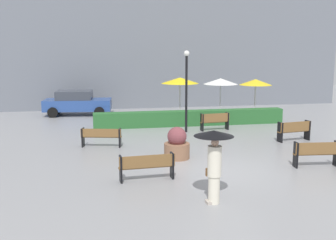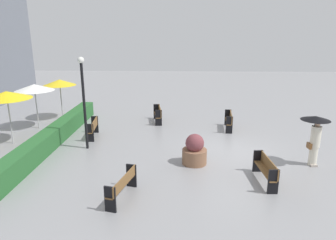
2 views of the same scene
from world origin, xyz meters
The scene contains 15 objects.
ground_plane centered at (0.00, 0.00, 0.00)m, with size 60.00×60.00×0.00m, color gray.
bench_far_left centered at (-4.16, 4.23, 0.49)m, with size 1.76×0.73×0.82m.
bench_near_right centered at (3.34, -0.23, 0.55)m, with size 1.65×0.49×0.92m.
bench_back_row centered at (1.74, 6.81, 0.53)m, with size 1.56×0.50×0.90m.
bench_far_right centered at (4.59, 3.74, 0.53)m, with size 1.64×0.60×0.92m.
bench_near_left centered at (-2.83, -0.59, 0.51)m, with size 1.82×0.45×0.86m.
pedestrian_with_umbrella centered at (-1.29, -2.79, 1.38)m, with size 1.10×1.10×2.02m.
planter_pot centered at (-1.33, 1.85, 0.53)m, with size 0.99×0.99×1.24m.
lamp_post centered at (0.17, 6.67, 2.51)m, with size 0.28×0.28×4.11m.
patio_umbrella_yellow centered at (0.66, 10.40, 2.34)m, with size 2.21×2.21×2.52m.
patio_umbrella_white centered at (3.14, 10.28, 2.27)m, with size 2.06×2.06×2.45m.
patio_umbrella_yellow_far centered at (5.12, 9.68, 2.23)m, with size 1.92×1.92×2.42m.
hedge_strip centered at (0.83, 8.40, 0.41)m, with size 10.64×0.70×0.83m, color #28602D.
building_facade centered at (0.00, 16.00, 4.31)m, with size 28.00×1.20×8.62m, color slate.
parked_car centered at (-5.47, 13.22, 0.82)m, with size 4.36×2.33×1.57m.
Camera 1 is at (-4.48, -12.91, 4.18)m, focal length 42.94 mm.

